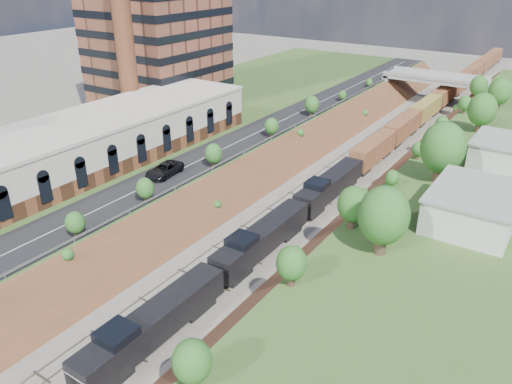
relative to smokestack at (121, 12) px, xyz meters
name	(u,v)px	position (x,y,z in m)	size (l,w,h in m)	color
platform_left	(162,138)	(3.00, 4.00, -22.50)	(44.00, 180.00, 5.00)	#426127
embankment_left	(260,175)	(25.00, 4.00, -25.00)	(7.07, 180.00, 7.07)	brown
embankment_right	(386,208)	(47.00, 4.00, -25.00)	(7.07, 180.00, 7.07)	brown
rail_left_track	(304,186)	(33.40, 4.00, -24.91)	(1.58, 180.00, 0.18)	gray
rail_right_track	(334,194)	(38.60, 4.00, -24.91)	(1.58, 180.00, 0.18)	gray
road	(238,142)	(20.50, 4.00, -19.95)	(8.00, 180.00, 0.10)	black
guardrail	(258,144)	(24.60, 3.80, -19.45)	(0.10, 171.00, 0.70)	#99999E
commercial_building	(79,146)	(8.00, -18.00, -16.49)	(14.30, 62.30, 7.00)	brown
smokestack	(121,12)	(0.00, 0.00, 0.00)	(3.20, 3.20, 40.00)	brown
overpass	(435,84)	(36.00, 66.00, -20.08)	(24.50, 8.30, 7.40)	gray
white_building_near	(473,208)	(59.50, -4.00, -18.00)	(9.00, 12.00, 4.00)	silver
white_building_far	(502,153)	(59.00, 18.00, -18.20)	(8.00, 10.00, 3.60)	silver
tree_right_large	(384,216)	(53.00, -16.00, -15.62)	(5.25, 5.25, 7.61)	#473323
tree_left_crest	(40,240)	(24.20, -36.00, -17.96)	(2.45, 2.45, 3.55)	#473323
freight_train	(425,110)	(38.60, 50.25, -22.43)	(2.94, 181.60, 4.55)	black
suv	(164,170)	(20.11, -13.39, -19.02)	(2.91, 6.31, 1.75)	black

